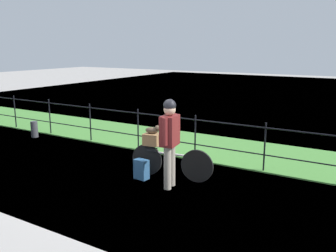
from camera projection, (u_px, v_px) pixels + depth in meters
ground_plane at (115, 178)px, 7.40m from camera, size 60.00×60.00×0.00m
grass_strip at (187, 144)px, 9.96m from camera, size 27.00×2.40×0.03m
harbor_water at (281, 100)px, 18.10m from camera, size 30.00×30.00×0.00m
iron_fence at (165, 130)px, 8.90m from camera, size 18.04×0.04×1.06m
bicycle_main at (170, 162)px, 7.33m from camera, size 1.73×0.32×0.66m
wooden_crate at (152, 139)px, 7.39m from camera, size 0.36×0.31×0.24m
terrier_dog at (153, 130)px, 7.34m from camera, size 0.32×0.18×0.18m
cyclist_person at (170, 136)px, 6.72m from camera, size 0.32×0.54×1.68m
backpack_on_paving at (141, 169)px, 7.33m from camera, size 0.30×0.21×0.40m
mooring_bollard at (34, 129)px, 10.70m from camera, size 0.20×0.20×0.47m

